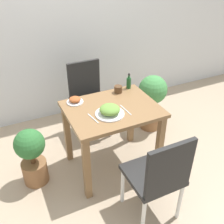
{
  "coord_description": "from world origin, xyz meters",
  "views": [
    {
      "loc": [
        -0.91,
        -1.92,
        2.04
      ],
      "look_at": [
        0.0,
        0.0,
        0.68
      ],
      "focal_mm": 42.0,
      "sensor_mm": 36.0,
      "label": 1
    }
  ],
  "objects_px": {
    "sauce_bottle": "(129,82)",
    "food_plate": "(110,110)",
    "chair_far": "(88,95)",
    "potted_plant_left": "(32,155)",
    "side_plate": "(75,100)",
    "drink_cup": "(118,89)",
    "potted_plant_right": "(152,98)",
    "chair_near": "(159,175)"
  },
  "relations": [
    {
      "from": "sauce_bottle",
      "to": "food_plate",
      "type": "bearing_deg",
      "value": -136.35
    },
    {
      "from": "chair_far",
      "to": "potted_plant_left",
      "type": "distance_m",
      "value": 1.03
    },
    {
      "from": "side_plate",
      "to": "sauce_bottle",
      "type": "distance_m",
      "value": 0.63
    },
    {
      "from": "drink_cup",
      "to": "potted_plant_right",
      "type": "xyz_separation_m",
      "value": [
        0.57,
        0.18,
        -0.34
      ]
    },
    {
      "from": "chair_far",
      "to": "drink_cup",
      "type": "bearing_deg",
      "value": -70.65
    },
    {
      "from": "chair_near",
      "to": "potted_plant_left",
      "type": "xyz_separation_m",
      "value": [
        -0.85,
        0.87,
        -0.16
      ]
    },
    {
      "from": "sauce_bottle",
      "to": "potted_plant_right",
      "type": "bearing_deg",
      "value": 18.21
    },
    {
      "from": "chair_near",
      "to": "sauce_bottle",
      "type": "height_order",
      "value": "sauce_bottle"
    },
    {
      "from": "chair_far",
      "to": "side_plate",
      "type": "distance_m",
      "value": 0.63
    },
    {
      "from": "drink_cup",
      "to": "sauce_bottle",
      "type": "relative_size",
      "value": 0.49
    },
    {
      "from": "potted_plant_right",
      "to": "food_plate",
      "type": "bearing_deg",
      "value": -147.58
    },
    {
      "from": "food_plate",
      "to": "potted_plant_left",
      "type": "bearing_deg",
      "value": 163.03
    },
    {
      "from": "chair_far",
      "to": "potted_plant_left",
      "type": "height_order",
      "value": "chair_far"
    },
    {
      "from": "chair_near",
      "to": "food_plate",
      "type": "relative_size",
      "value": 3.32
    },
    {
      "from": "food_plate",
      "to": "potted_plant_left",
      "type": "height_order",
      "value": "food_plate"
    },
    {
      "from": "drink_cup",
      "to": "sauce_bottle",
      "type": "distance_m",
      "value": 0.15
    },
    {
      "from": "chair_near",
      "to": "drink_cup",
      "type": "bearing_deg",
      "value": -97.68
    },
    {
      "from": "sauce_bottle",
      "to": "potted_plant_right",
      "type": "height_order",
      "value": "sauce_bottle"
    },
    {
      "from": "chair_far",
      "to": "food_plate",
      "type": "bearing_deg",
      "value": -96.3
    },
    {
      "from": "side_plate",
      "to": "potted_plant_right",
      "type": "xyz_separation_m",
      "value": [
        1.04,
        0.19,
        -0.33
      ]
    },
    {
      "from": "food_plate",
      "to": "sauce_bottle",
      "type": "height_order",
      "value": "sauce_bottle"
    },
    {
      "from": "food_plate",
      "to": "potted_plant_right",
      "type": "xyz_separation_m",
      "value": [
        0.82,
        0.52,
        -0.35
      ]
    },
    {
      "from": "potted_plant_left",
      "to": "potted_plant_right",
      "type": "height_order",
      "value": "potted_plant_right"
    },
    {
      "from": "food_plate",
      "to": "side_plate",
      "type": "bearing_deg",
      "value": 122.94
    },
    {
      "from": "sauce_bottle",
      "to": "potted_plant_left",
      "type": "xyz_separation_m",
      "value": [
        -1.13,
        -0.16,
        -0.46
      ]
    },
    {
      "from": "sauce_bottle",
      "to": "chair_near",
      "type": "bearing_deg",
      "value": -105.15
    },
    {
      "from": "drink_cup",
      "to": "potted_plant_left",
      "type": "relative_size",
      "value": 0.14
    },
    {
      "from": "side_plate",
      "to": "chair_far",
      "type": "bearing_deg",
      "value": 57.48
    },
    {
      "from": "chair_far",
      "to": "drink_cup",
      "type": "relative_size",
      "value": 10.66
    },
    {
      "from": "chair_far",
      "to": "drink_cup",
      "type": "xyz_separation_m",
      "value": [
        0.17,
        -0.48,
        0.27
      ]
    },
    {
      "from": "chair_near",
      "to": "potted_plant_left",
      "type": "relative_size",
      "value": 1.44
    },
    {
      "from": "potted_plant_left",
      "to": "food_plate",
      "type": "bearing_deg",
      "value": -16.97
    },
    {
      "from": "chair_near",
      "to": "chair_far",
      "type": "xyz_separation_m",
      "value": [
        -0.03,
        1.47,
        0.0
      ]
    },
    {
      "from": "drink_cup",
      "to": "potted_plant_left",
      "type": "xyz_separation_m",
      "value": [
        -0.98,
        -0.12,
        -0.43
      ]
    },
    {
      "from": "drink_cup",
      "to": "potted_plant_right",
      "type": "bearing_deg",
      "value": 17.44
    },
    {
      "from": "drink_cup",
      "to": "potted_plant_right",
      "type": "distance_m",
      "value": 0.68
    },
    {
      "from": "potted_plant_left",
      "to": "sauce_bottle",
      "type": "bearing_deg",
      "value": 8.25
    },
    {
      "from": "chair_near",
      "to": "chair_far",
      "type": "height_order",
      "value": "same"
    },
    {
      "from": "potted_plant_right",
      "to": "chair_near",
      "type": "bearing_deg",
      "value": -120.89
    },
    {
      "from": "side_plate",
      "to": "potted_plant_left",
      "type": "bearing_deg",
      "value": -167.08
    },
    {
      "from": "chair_near",
      "to": "sauce_bottle",
      "type": "distance_m",
      "value": 1.11
    },
    {
      "from": "chair_far",
      "to": "side_plate",
      "type": "bearing_deg",
      "value": -122.52
    }
  ]
}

